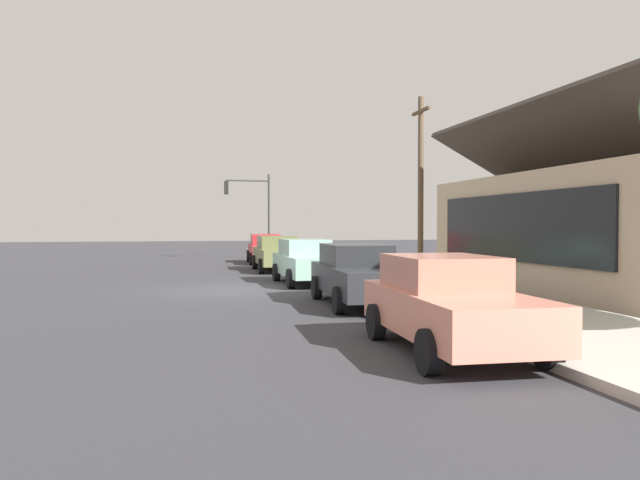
{
  "coord_description": "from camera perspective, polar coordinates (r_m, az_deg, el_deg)",
  "views": [
    {
      "loc": [
        19.77,
        -1.68,
        2.13
      ],
      "look_at": [
        -1.92,
        3.24,
        1.56
      ],
      "focal_mm": 34.44,
      "sensor_mm": 36.0,
      "label": 1
    }
  ],
  "objects": [
    {
      "name": "ground_plane",
      "position": [
        19.95,
        -7.9,
        -4.67
      ],
      "size": [
        120.0,
        120.0,
        0.0
      ],
      "primitive_type": "plane",
      "color": "#38383D"
    },
    {
      "name": "sidewalk_curb",
      "position": [
        21.16,
        7.43,
        -4.1
      ],
      "size": [
        60.0,
        4.2,
        0.16
      ],
      "primitive_type": "cube",
      "color": "beige",
      "rests_on": "ground"
    },
    {
      "name": "car_cherry",
      "position": [
        33.77,
        -5.06,
        -0.78
      ],
      "size": [
        4.57,
        2.13,
        1.59
      ],
      "rotation": [
        0.0,
        0.0,
        -0.06
      ],
      "color": "red",
      "rests_on": "ground"
    },
    {
      "name": "car_olive",
      "position": [
        28.13,
        -3.93,
        -1.22
      ],
      "size": [
        4.64,
        2.15,
        1.59
      ],
      "rotation": [
        0.0,
        0.0,
        -0.02
      ],
      "color": "olive",
      "rests_on": "ground"
    },
    {
      "name": "car_seafoam",
      "position": [
        21.95,
        -1.27,
        -1.97
      ],
      "size": [
        4.55,
        2.02,
        1.59
      ],
      "rotation": [
        0.0,
        0.0,
        0.02
      ],
      "color": "#9ED1BC",
      "rests_on": "ground"
    },
    {
      "name": "car_charcoal",
      "position": [
        16.28,
        3.62,
        -3.16
      ],
      "size": [
        4.88,
        2.14,
        1.59
      ],
      "rotation": [
        0.0,
        0.0,
        -0.04
      ],
      "color": "#2D3035",
      "rests_on": "ground"
    },
    {
      "name": "car_coral",
      "position": [
        10.5,
        11.93,
        -5.75
      ],
      "size": [
        4.46,
        2.18,
        1.59
      ],
      "rotation": [
        0.0,
        0.0,
        -0.04
      ],
      "color": "#EA8C75",
      "rests_on": "ground"
    },
    {
      "name": "storefront_building",
      "position": [
        21.87,
        25.9,
        0.99
      ],
      "size": [
        12.2,
        7.69,
        5.81
      ],
      "color": "#CCB293",
      "rests_on": "ground"
    },
    {
      "name": "traffic_light_main",
      "position": [
        37.77,
        -6.37,
        3.52
      ],
      "size": [
        0.37,
        2.79,
        5.2
      ],
      "color": "#383833",
      "rests_on": "ground"
    },
    {
      "name": "utility_pole_wooden",
      "position": [
        26.33,
        9.34,
        5.36
      ],
      "size": [
        1.8,
        0.24,
        7.5
      ],
      "color": "brown",
      "rests_on": "ground"
    },
    {
      "name": "fire_hydrant_red",
      "position": [
        27.24,
        -0.29,
        -1.97
      ],
      "size": [
        0.22,
        0.22,
        0.71
      ],
      "color": "red",
      "rests_on": "sidewalk_curb"
    }
  ]
}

